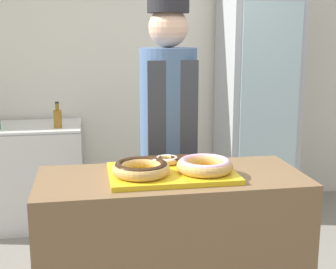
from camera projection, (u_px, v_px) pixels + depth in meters
name	position (u px, v px, depth m)	size (l,w,h in m)	color
wall_back	(129.00, 60.00, 4.20)	(8.00, 0.06, 2.70)	silver
display_counter	(171.00, 263.00, 2.34)	(1.28, 0.55, 0.91)	brown
serving_tray	(172.00, 173.00, 2.24)	(0.60, 0.41, 0.02)	yellow
donut_chocolate_glaze	(141.00, 168.00, 2.16)	(0.27, 0.27, 0.06)	tan
donut_light_glaze	(205.00, 165.00, 2.21)	(0.27, 0.27, 0.06)	tan
donut_mini_center	(167.00, 160.00, 2.36)	(0.13, 0.13, 0.03)	tan
brownie_back_left	(153.00, 161.00, 2.35)	(0.09, 0.09, 0.03)	#382111
brownie_back_right	(181.00, 160.00, 2.37)	(0.09, 0.09, 0.03)	#382111
baker_person	(168.00, 139.00, 2.84)	(0.34, 0.34, 1.77)	#4C4C51
beverage_fridge	(257.00, 102.00, 4.11)	(0.61, 0.61, 1.99)	#ADB2B7
chest_freezer	(18.00, 175.00, 3.89)	(1.07, 0.58, 0.85)	silver
bottle_amber	(58.00, 118.00, 3.72)	(0.06, 0.06, 0.21)	#99661E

